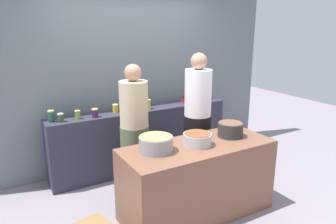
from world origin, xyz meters
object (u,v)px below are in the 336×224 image
preserve_jar_8 (184,100)px  preserve_jar_9 (208,95)px  preserve_jar_4 (115,108)px  preserve_jar_1 (61,118)px  cook_with_tongs (135,138)px  cooking_pot_center (197,139)px  preserve_jar_5 (128,108)px  preserve_jar_6 (140,104)px  cooking_pot_right (230,130)px  preserve_jar_3 (95,113)px  cooking_pot_left (156,144)px  cook_in_cap (197,127)px  preserve_jar_7 (148,104)px  preserve_jar_2 (78,115)px  preserve_jar_0 (51,116)px

preserve_jar_8 → preserve_jar_9: size_ratio=0.81×
preserve_jar_4 → preserve_jar_1: bearing=-173.9°
preserve_jar_9 → cook_with_tongs: cook_with_tongs is taller
cooking_pot_center → cook_with_tongs: cook_with_tongs is taller
preserve_jar_5 → preserve_jar_6: 0.22m
preserve_jar_1 → preserve_jar_8: (1.87, 0.06, -0.00)m
preserve_jar_9 → cooking_pot_right: 1.56m
preserve_jar_8 → cook_with_tongs: size_ratio=0.06×
preserve_jar_9 → preserve_jar_3: bearing=-177.3°
preserve_jar_5 → cooking_pot_left: bearing=-100.8°
preserve_jar_1 → preserve_jar_3: (0.44, -0.02, 0.00)m
preserve_jar_6 → cook_in_cap: cook_in_cap is taller
preserve_jar_5 → preserve_jar_1: bearing=179.7°
preserve_jar_7 → preserve_jar_8: preserve_jar_7 is taller
preserve_jar_4 → cooking_pot_center: preserve_jar_4 is taller
preserve_jar_6 → cook_in_cap: size_ratio=0.08×
cooking_pot_center → cook_in_cap: (0.41, 0.58, -0.10)m
preserve_jar_6 → preserve_jar_1: bearing=-177.4°
preserve_jar_2 → cooking_pot_left: bearing=-70.7°
preserve_jar_1 → cooking_pot_right: 2.09m
preserve_jar_5 → cook_in_cap: cook_in_cap is taller
preserve_jar_3 → cook_in_cap: (1.12, -0.74, -0.17)m
preserve_jar_9 → cook_with_tongs: (-1.60, -0.65, -0.23)m
preserve_jar_0 → preserve_jar_2: (0.32, -0.04, -0.02)m
cooking_pot_right → cook_with_tongs: bearing=140.4°
preserve_jar_9 → cooking_pot_left: (-1.68, -1.34, -0.06)m
preserve_jar_2 → preserve_jar_3: bearing=-10.1°
preserve_jar_0 → preserve_jar_1: (0.10, -0.06, -0.02)m
preserve_jar_5 → cooking_pot_left: 1.29m
preserve_jar_1 → preserve_jar_2: (0.22, 0.02, 0.00)m
cook_in_cap → preserve_jar_1: bearing=153.9°
preserve_jar_9 → preserve_jar_0: bearing=-179.6°
preserve_jar_4 → cooking_pot_right: (0.87, -1.39, -0.05)m
preserve_jar_0 → preserve_jar_5: 1.02m
preserve_jar_4 → cook_with_tongs: size_ratio=0.07×
preserve_jar_3 → cooking_pot_right: preserve_jar_3 is taller
preserve_jar_0 → preserve_jar_2: 0.32m
preserve_jar_9 → preserve_jar_2: bearing=-178.6°
preserve_jar_1 → preserve_jar_4: preserve_jar_4 is taller
preserve_jar_1 → cooking_pot_center: size_ratio=0.35×
preserve_jar_8 → cooking_pot_left: (-1.20, -1.33, -0.05)m
preserve_jar_3 → preserve_jar_8: preserve_jar_3 is taller
cook_with_tongs → cook_in_cap: size_ratio=0.94×
cook_in_cap → preserve_jar_7: bearing=112.7°
preserve_jar_3 → preserve_jar_9: preserve_jar_9 is taller
preserve_jar_2 → cooking_pot_center: preserve_jar_2 is taller
cook_in_cap → preserve_jar_5: bearing=130.2°
preserve_jar_6 → preserve_jar_9: size_ratio=1.17×
preserve_jar_3 → cooking_pot_left: preserve_jar_3 is taller
preserve_jar_4 → preserve_jar_8: size_ratio=1.09×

